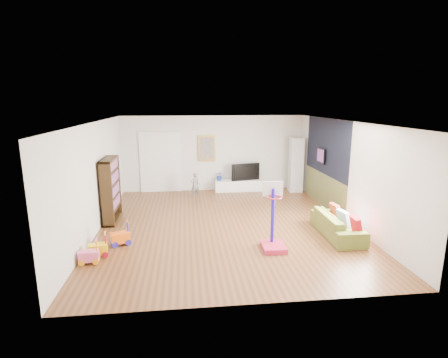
{
  "coord_description": "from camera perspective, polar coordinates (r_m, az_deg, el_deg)",
  "views": [
    {
      "loc": [
        -1.03,
        -8.72,
        3.21
      ],
      "look_at": [
        0.0,
        0.4,
        1.15
      ],
      "focal_mm": 28.0,
      "sensor_mm": 36.0,
      "label": 1
    }
  ],
  "objects": [
    {
      "name": "tall_cabinet",
      "position": [
        12.76,
        11.68,
        2.29
      ],
      "size": [
        0.48,
        0.48,
        1.94
      ],
      "primitive_type": "cube",
      "rotation": [
        0.0,
        0.0,
        -0.07
      ],
      "color": "silver",
      "rests_on": "ground"
    },
    {
      "name": "pillow_center",
      "position": [
        9.0,
        18.94,
        -6.06
      ],
      "size": [
        0.17,
        0.4,
        0.39
      ],
      "primitive_type": "cube",
      "rotation": [
        0.0,
        0.0,
        0.17
      ],
      "color": "silver",
      "rests_on": "sofa"
    },
    {
      "name": "artwork_right",
      "position": [
        11.27,
        15.56,
        3.71
      ],
      "size": [
        0.04,
        0.56,
        0.46
      ],
      "primitive_type": "cube",
      "color": "#7F3F8C",
      "rests_on": "wall_right"
    },
    {
      "name": "floor",
      "position": [
        9.35,
        0.28,
        -7.43
      ],
      "size": [
        6.5,
        7.5,
        0.0
      ],
      "primitive_type": "cube",
      "color": "brown",
      "rests_on": "ground"
    },
    {
      "name": "child",
      "position": [
        11.92,
        -4.74,
        -0.93
      ],
      "size": [
        0.37,
        0.33,
        0.84
      ],
      "primitive_type": "imported",
      "rotation": [
        0.0,
        0.0,
        3.66
      ],
      "color": "slate",
      "rests_on": "ground"
    },
    {
      "name": "sofa",
      "position": [
        8.99,
        18.01,
        -7.08
      ],
      "size": [
        0.77,
        1.87,
        0.54
      ],
      "primitive_type": "imported",
      "rotation": [
        0.0,
        0.0,
        1.55
      ],
      "color": "#5D6724",
      "rests_on": "ground"
    },
    {
      "name": "ceiling",
      "position": [
        8.8,
        0.3,
        9.32
      ],
      "size": [
        6.5,
        7.5,
        0.0
      ],
      "primitive_type": "cube",
      "color": "white",
      "rests_on": "ground"
    },
    {
      "name": "olive_wainscot",
      "position": [
        11.31,
        15.92,
        -1.7
      ],
      "size": [
        0.01,
        3.2,
        1.0
      ],
      "primitive_type": "cube",
      "color": "brown",
      "rests_on": "wall_right"
    },
    {
      "name": "navy_accent",
      "position": [
        11.07,
        16.35,
        5.08
      ],
      "size": [
        0.01,
        3.2,
        1.7
      ],
      "primitive_type": "cube",
      "color": "black",
      "rests_on": "wall_right"
    },
    {
      "name": "media_console",
      "position": [
        12.71,
        2.37,
        -1.06
      ],
      "size": [
        1.72,
        0.45,
        0.4
      ],
      "primitive_type": "cube",
      "rotation": [
        0.0,
        0.0,
        0.01
      ],
      "color": "white",
      "rests_on": "ground"
    },
    {
      "name": "ride_on_pink",
      "position": [
        7.66,
        -21.22,
        -11.01
      ],
      "size": [
        0.39,
        0.27,
        0.5
      ],
      "primitive_type": "cube",
      "rotation": [
        0.0,
        0.0,
        0.09
      ],
      "color": "#F95E93",
      "rests_on": "ground"
    },
    {
      "name": "ride_on_yellow",
      "position": [
        7.9,
        -19.93,
        -10.1
      ],
      "size": [
        0.42,
        0.3,
        0.51
      ],
      "primitive_type": "cube",
      "rotation": [
        0.0,
        0.0,
        0.18
      ],
      "color": "yellow",
      "rests_on": "ground"
    },
    {
      "name": "painting_back",
      "position": [
        12.57,
        -2.84,
        5.05
      ],
      "size": [
        0.62,
        0.06,
        0.92
      ],
      "primitive_type": "cube",
      "color": "gold",
      "rests_on": "wall_back"
    },
    {
      "name": "wall_back",
      "position": [
        12.65,
        -1.71,
        4.19
      ],
      "size": [
        6.5,
        0.0,
        2.7
      ],
      "primitive_type": "cube",
      "color": "silver",
      "rests_on": "ground"
    },
    {
      "name": "basketball_hoop",
      "position": [
        7.69,
        8.24,
        -6.16
      ],
      "size": [
        0.53,
        0.64,
        1.5
      ],
      "primitive_type": "cube",
      "rotation": [
        0.0,
        0.0,
        -0.03
      ],
      "color": "#B72143",
      "rests_on": "ground"
    },
    {
      "name": "wall_front",
      "position": [
        5.41,
        4.98,
        -7.54
      ],
      "size": [
        6.5,
        0.0,
        2.7
      ],
      "primitive_type": "cube",
      "color": "silver",
      "rests_on": "ground"
    },
    {
      "name": "vase_plant",
      "position": [
        12.56,
        -0.71,
        0.55
      ],
      "size": [
        0.38,
        0.35,
        0.36
      ],
      "primitive_type": "imported",
      "rotation": [
        0.0,
        0.0,
        -0.26
      ],
      "color": "#1A3398",
      "rests_on": "media_console"
    },
    {
      "name": "doorway",
      "position": [
        12.65,
        -10.3,
        2.62
      ],
      "size": [
        1.45,
        0.06,
        2.1
      ],
      "primitive_type": "cube",
      "color": "white",
      "rests_on": "ground"
    },
    {
      "name": "wall_left",
      "position": [
        9.19,
        -20.28,
        0.17
      ],
      "size": [
        0.0,
        7.5,
        2.7
      ],
      "primitive_type": "cube",
      "color": "white",
      "rests_on": "ground"
    },
    {
      "name": "pillow_left",
      "position": [
        8.57,
        20.77,
        -7.15
      ],
      "size": [
        0.14,
        0.42,
        0.41
      ],
      "primitive_type": "cube",
      "rotation": [
        0.0,
        0.0,
        -0.08
      ],
      "color": "#AE0F1A",
      "rests_on": "sofa"
    },
    {
      "name": "wall_right",
      "position": [
        9.89,
        19.33,
        1.09
      ],
      "size": [
        0.0,
        7.5,
        2.7
      ],
      "primitive_type": "cube",
      "color": "silver",
      "rests_on": "ground"
    },
    {
      "name": "tv",
      "position": [
        12.67,
        3.36,
        1.25
      ],
      "size": [
        1.08,
        0.39,
        0.62
      ],
      "primitive_type": "imported",
      "rotation": [
        0.0,
        0.0,
        0.24
      ],
      "color": "black",
      "rests_on": "media_console"
    },
    {
      "name": "bookshelf",
      "position": [
        9.9,
        -18.0,
        -1.7
      ],
      "size": [
        0.31,
        1.18,
        1.73
      ],
      "primitive_type": "cube",
      "rotation": [
        0.0,
        0.0,
        0.0
      ],
      "color": "#32210E",
      "rests_on": "ground"
    },
    {
      "name": "pillow_right",
      "position": [
        9.51,
        17.72,
        -4.98
      ],
      "size": [
        0.13,
        0.38,
        0.37
      ],
      "primitive_type": "cube",
      "rotation": [
        0.0,
        0.0,
        0.1
      ],
      "color": "#B33621",
      "rests_on": "sofa"
    },
    {
      "name": "ride_on_orange",
      "position": [
        8.34,
        -16.6,
        -8.53
      ],
      "size": [
        0.48,
        0.39,
        0.55
      ],
      "primitive_type": "cube",
      "rotation": [
        0.0,
        0.0,
        0.38
      ],
      "color": "orange",
      "rests_on": "ground"
    }
  ]
}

